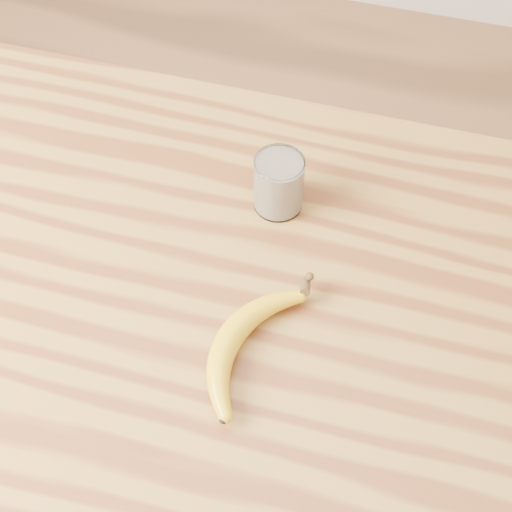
# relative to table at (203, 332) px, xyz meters

# --- Properties ---
(table) EXTENTS (1.20, 0.80, 0.90)m
(table) POSITION_rel_table_xyz_m (0.00, 0.00, 0.00)
(table) COLOR olive
(table) RESTS_ON ground
(smoothie_glass) EXTENTS (0.07, 0.07, 0.09)m
(smoothie_glass) POSITION_rel_table_xyz_m (0.07, 0.17, 0.18)
(smoothie_glass) COLOR white
(smoothie_glass) RESTS_ON table
(banana) EXTENTS (0.17, 0.31, 0.04)m
(banana) POSITION_rel_table_xyz_m (0.07, -0.07, 0.15)
(banana) COLOR gold
(banana) RESTS_ON table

